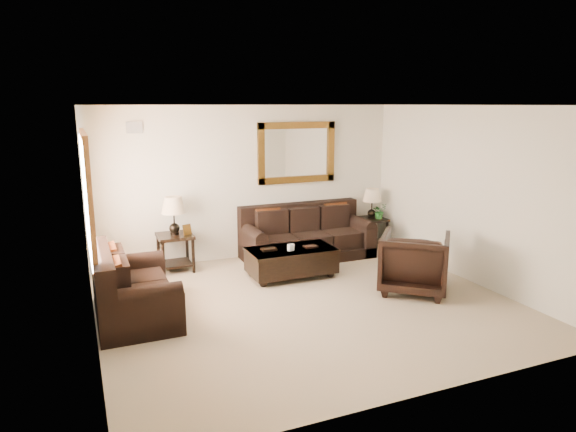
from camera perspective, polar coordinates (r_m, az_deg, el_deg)
name	(u,v)px	position (r m, az deg, el deg)	size (l,w,h in m)	color
room	(308,209)	(6.84, 2.25, 0.82)	(5.51, 5.01, 2.71)	gray
window	(88,197)	(7.07, -21.32, 2.01)	(0.07, 1.96, 1.66)	white
mirror	(297,153)	(9.37, 1.00, 7.05)	(1.50, 0.06, 1.10)	#432E0D
air_vent	(134,127)	(8.61, -16.70, 9.41)	(0.25, 0.02, 0.18)	#999999
sofa	(306,239)	(9.25, 2.01, -2.52)	(2.30, 0.99, 0.94)	black
loveseat	(130,293)	(6.97, -17.13, -8.15)	(0.97, 1.64, 0.92)	black
end_table_left	(174,223)	(8.59, -12.52, -0.75)	(0.57, 0.57, 1.25)	black
end_table_right	(372,209)	(9.98, 9.29, 0.77)	(0.52, 0.52, 1.14)	black
coffee_table	(291,259)	(8.21, 0.36, -4.82)	(1.39, 0.76, 0.59)	black
armchair	(415,259)	(7.76, 13.89, -4.71)	(0.94, 0.88, 0.97)	black
potted_plant	(379,213)	(9.97, 10.11, 0.36)	(0.26, 0.29, 0.23)	#1D521C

